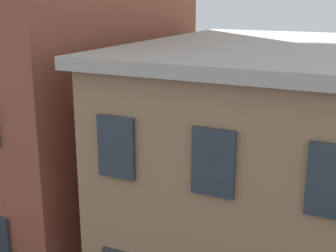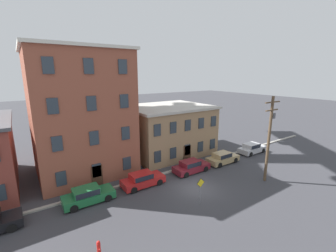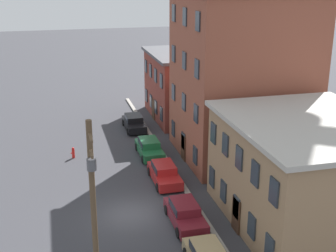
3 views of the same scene
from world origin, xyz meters
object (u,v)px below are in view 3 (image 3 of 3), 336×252
(car_green, at_px, (149,147))
(caution_sign, at_px, (92,186))
(car_red, at_px, (164,173))
(car_black, at_px, (134,122))
(car_maroon, at_px, (185,213))
(fire_hydrant, at_px, (73,153))
(utility_pole, at_px, (93,201))

(car_green, bearing_deg, caution_sign, -34.84)
(car_green, height_order, car_red, same)
(car_black, distance_m, caution_sign, 16.36)
(caution_sign, bearing_deg, car_maroon, 57.44)
(car_maroon, bearing_deg, car_black, 179.56)
(fire_hydrant, bearing_deg, car_black, 133.86)
(utility_pole, bearing_deg, car_red, 151.42)
(car_red, xyz_separation_m, car_maroon, (6.24, -0.19, 0.00))
(utility_pole, bearing_deg, car_black, 165.52)
(caution_sign, bearing_deg, car_red, 115.64)
(car_black, bearing_deg, fire_hydrant, -46.14)
(car_black, bearing_deg, car_red, 0.19)
(caution_sign, bearing_deg, utility_pole, -3.84)
(car_red, bearing_deg, utility_pole, -28.58)
(car_maroon, bearing_deg, car_green, 179.10)
(car_green, xyz_separation_m, caution_sign, (8.16, -5.68, 0.84))
(car_red, distance_m, utility_pole, 13.80)
(car_red, bearing_deg, caution_sign, -64.36)
(car_red, distance_m, car_maroon, 6.24)
(car_black, bearing_deg, utility_pole, -14.48)
(car_green, height_order, fire_hydrant, car_green)
(car_green, height_order, utility_pole, utility_pole)
(car_maroon, distance_m, fire_hydrant, 14.16)
(caution_sign, relative_size, fire_hydrant, 2.51)
(fire_hydrant, bearing_deg, car_maroon, 26.15)
(car_green, xyz_separation_m, utility_pole, (16.94, -6.27, 4.34))
(car_green, bearing_deg, utility_pole, -20.30)
(car_green, distance_m, car_red, 5.43)
(car_black, distance_m, car_green, 7.18)
(utility_pole, relative_size, fire_hydrant, 9.43)
(car_maroon, height_order, caution_sign, caution_sign)
(car_red, xyz_separation_m, utility_pole, (11.51, -6.27, 4.34))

